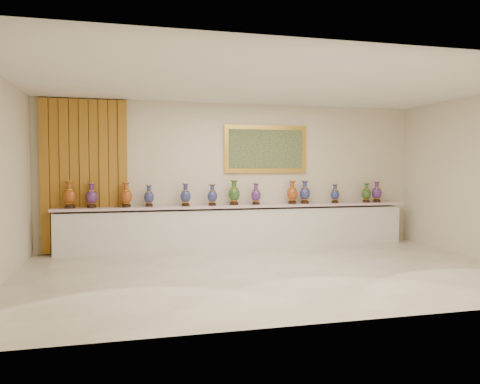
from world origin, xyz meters
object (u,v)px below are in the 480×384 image
object	(u,v)px
counter	(239,227)
vase_1	(92,196)
vase_0	(70,196)
vase_2	(126,196)

from	to	relation	value
counter	vase_1	size ratio (longest dim) A/B	15.14
vase_0	vase_1	xyz separation A→B (m)	(0.40, 0.01, -0.02)
vase_1	vase_2	world-z (taller)	vase_2
vase_1	counter	bearing A→B (deg)	-0.06
counter	vase_0	size ratio (longest dim) A/B	13.96
counter	vase_0	bearing A→B (deg)	-179.81
vase_1	vase_2	size ratio (longest dim) A/B	0.99
vase_0	vase_2	bearing A→B (deg)	-2.11
counter	vase_0	xyz separation A→B (m)	(-3.29, -0.01, 0.70)
counter	vase_2	world-z (taller)	vase_2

